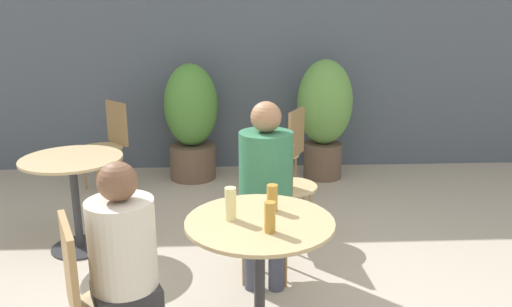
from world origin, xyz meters
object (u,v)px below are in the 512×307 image
object	(u,v)px
bistro_chair_3	(278,176)
seated_person_0	(266,179)
cafe_table_far	(74,182)
potted_plant_1	(324,112)
seated_person_1	(126,257)
bistro_chair_0	(266,198)
cafe_table_near	(260,252)
beer_glass_2	(272,198)
bistro_chair_2	(110,137)
beer_glass_0	(231,204)
bistro_chair_4	(287,146)
potted_plant_0	(191,119)
beer_glass_1	(270,217)
bistro_chair_1	(95,293)

from	to	relation	value
bistro_chair_3	seated_person_0	world-z (taller)	seated_person_0
cafe_table_far	potted_plant_1	size ratio (longest dim) A/B	0.57
seated_person_1	bistro_chair_0	bearing A→B (deg)	-56.71
seated_person_0	cafe_table_near	bearing A→B (deg)	-90.00
seated_person_0	seated_person_1	world-z (taller)	seated_person_0
beer_glass_2	bistro_chair_2	bearing A→B (deg)	120.21
bistro_chair_0	seated_person_1	world-z (taller)	seated_person_1
bistro_chair_0	beer_glass_0	distance (m)	0.91
seated_person_1	beer_glass_0	world-z (taller)	seated_person_1
bistro_chair_2	beer_glass_0	bearing A→B (deg)	-16.73
bistro_chair_4	beer_glass_2	bearing A→B (deg)	19.20
beer_glass_2	potted_plant_0	distance (m)	2.90
cafe_table_far	potted_plant_0	world-z (taller)	potted_plant_0
seated_person_0	beer_glass_1	distance (m)	0.84
bistro_chair_1	bistro_chair_3	xyz separation A→B (m)	(1.00, 1.68, 0.00)
beer_glass_2	bistro_chair_0	bearing A→B (deg)	88.45
cafe_table_far	beer_glass_2	bearing A→B (deg)	-37.99
cafe_table_far	seated_person_1	bearing A→B (deg)	-65.01
cafe_table_near	cafe_table_far	distance (m)	1.83
cafe_table_far	bistro_chair_2	world-z (taller)	bistro_chair_2
cafe_table_near	cafe_table_far	bearing A→B (deg)	137.29
cafe_table_far	beer_glass_2	size ratio (longest dim) A/B	5.10
seated_person_1	beer_glass_0	bearing A→B (deg)	-82.29
bistro_chair_4	beer_glass_1	distance (m)	2.45
potted_plant_0	bistro_chair_0	bearing A→B (deg)	-72.23
cafe_table_near	seated_person_1	world-z (taller)	seated_person_1
potted_plant_0	potted_plant_1	distance (m)	1.46
seated_person_1	bistro_chair_3	bearing A→B (deg)	-51.54
bistro_chair_1	beer_glass_1	xyz separation A→B (m)	(0.82, 0.19, 0.28)
bistro_chair_1	beer_glass_2	size ratio (longest dim) A/B	6.15
bistro_chair_0	bistro_chair_2	bearing A→B (deg)	135.65
bistro_chair_2	beer_glass_0	xyz separation A→B (m)	(1.26, -2.67, 0.29)
bistro_chair_1	seated_person_1	world-z (taller)	seated_person_1
bistro_chair_2	beer_glass_2	size ratio (longest dim) A/B	6.15
seated_person_0	cafe_table_far	bearing A→B (deg)	165.21
cafe_table_near	bistro_chair_4	xyz separation A→B (m)	(0.39, 2.26, -0.02)
bistro_chair_0	beer_glass_2	world-z (taller)	bistro_chair_0
beer_glass_0	potted_plant_1	bearing A→B (deg)	70.54
bistro_chair_0	beer_glass_2	size ratio (longest dim) A/B	6.15
cafe_table_far	bistro_chair_3	size ratio (longest dim) A/B	0.83
cafe_table_far	bistro_chair_1	size ratio (longest dim) A/B	0.83
seated_person_1	beer_glass_1	bearing A→B (deg)	-102.59
bistro_chair_2	seated_person_0	xyz separation A→B (m)	(1.49, -2.00, 0.19)
cafe_table_near	seated_person_0	xyz separation A→B (m)	(0.08, 0.69, 0.17)
bistro_chair_1	cafe_table_far	bearing A→B (deg)	-3.87
seated_person_0	potted_plant_1	world-z (taller)	potted_plant_1
bistro_chair_0	bistro_chair_2	size ratio (longest dim) A/B	1.00
cafe_table_far	bistro_chair_0	distance (m)	1.49
bistro_chair_1	beer_glass_2	bearing A→B (deg)	-84.64
beer_glass_0	potted_plant_0	size ratio (longest dim) A/B	0.14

